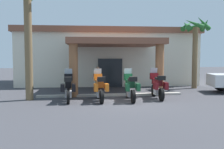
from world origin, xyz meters
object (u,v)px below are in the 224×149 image
at_px(palm_tree_roadside, 28,11).
at_px(motorcycle_green, 130,87).
at_px(motel_building, 107,56).
at_px(motorcycle_black, 68,87).
at_px(pedestrian, 98,77).
at_px(motorcycle_maroon, 158,86).
at_px(palm_tree_near_portico, 195,37).
at_px(motorcycle_orange, 100,87).

bearing_deg(palm_tree_roadside, motorcycle_green, -10.07).
height_order(motel_building, motorcycle_black, motel_building).
bearing_deg(pedestrian, motorcycle_maroon, 177.30).
bearing_deg(palm_tree_near_portico, pedestrian, -176.63).
distance_m(motel_building, motorcycle_orange, 9.27).
xyz_separation_m(motorcycle_black, motorcycle_green, (3.13, -0.27, 0.00)).
distance_m(motorcycle_black, palm_tree_roadside, 4.37).
relative_size(motel_building, palm_tree_roadside, 2.29).
distance_m(motorcycle_black, pedestrian, 4.06).
bearing_deg(palm_tree_roadside, motorcycle_orange, -12.69).
height_order(motorcycle_green, motorcycle_maroon, same).
height_order(motel_building, pedestrian, motel_building).
bearing_deg(motorcycle_black, pedestrian, -27.27).
xyz_separation_m(motorcycle_green, motorcycle_maroon, (1.57, 0.39, 0.00)).
distance_m(motorcycle_green, pedestrian, 4.14).
relative_size(motorcycle_black, palm_tree_roadside, 0.35).
xyz_separation_m(motorcycle_orange, pedestrian, (0.22, 3.80, 0.22)).
bearing_deg(palm_tree_roadside, palm_tree_near_portico, 17.63).
distance_m(motel_building, motorcycle_green, 9.27).
distance_m(palm_tree_roadside, palm_tree_near_portico, 11.27).
bearing_deg(motorcycle_black, motel_building, -19.86).
xyz_separation_m(palm_tree_roadside, palm_tree_near_portico, (10.71, 3.40, -0.88)).
height_order(motorcycle_orange, palm_tree_near_portico, palm_tree_near_portico).
distance_m(pedestrian, palm_tree_near_portico, 7.45).
relative_size(motorcycle_black, pedestrian, 1.38).
relative_size(motorcycle_green, pedestrian, 1.38).
distance_m(motel_building, palm_tree_roadside, 9.89).
distance_m(motorcycle_maroon, pedestrian, 4.57).
bearing_deg(motorcycle_maroon, motel_building, 14.17).
bearing_deg(motel_building, pedestrian, -100.85).
bearing_deg(pedestrian, palm_tree_roadside, 85.99).
relative_size(motorcycle_orange, pedestrian, 1.38).
bearing_deg(palm_tree_roadside, motorcycle_maroon, -4.42).
relative_size(motorcycle_black, palm_tree_near_portico, 0.44).
distance_m(motorcycle_orange, pedestrian, 3.81).
xyz_separation_m(motel_building, motorcycle_orange, (-1.44, -9.03, -1.57)).
bearing_deg(palm_tree_near_portico, motorcycle_orange, -149.48).
distance_m(motel_building, pedestrian, 5.53).
height_order(motorcycle_orange, palm_tree_roadside, palm_tree_roadside).
bearing_deg(pedestrian, motorcycle_orange, 134.36).
bearing_deg(motorcycle_green, palm_tree_roadside, 82.28).
distance_m(motorcycle_black, motorcycle_orange, 1.57).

